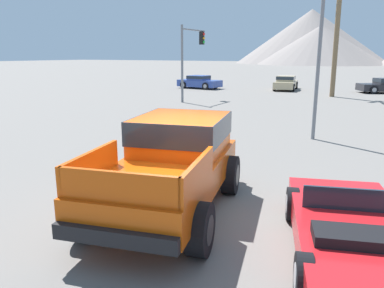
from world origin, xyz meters
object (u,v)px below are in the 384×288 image
at_px(parked_car_tan, 286,83).
at_px(orange_pickup_truck, 174,158).
at_px(street_lamp_post, 323,3).
at_px(traffic_light_main, 192,49).
at_px(red_convertible_car, 353,234).
at_px(parked_car_blue, 199,82).
at_px(palm_tree_tall, 338,9).

bearing_deg(parked_car_tan, orange_pickup_truck, -87.69).
distance_m(parked_car_tan, street_lamp_post, 21.27).
height_order(parked_car_tan, traffic_light_main, traffic_light_main).
distance_m(traffic_light_main, street_lamp_post, 13.39).
relative_size(red_convertible_car, parked_car_tan, 0.97).
distance_m(parked_car_blue, palm_tree_tall, 13.61).
xyz_separation_m(red_convertible_car, street_lamp_post, (-2.32, 8.62, 4.56)).
relative_size(traffic_light_main, street_lamp_post, 0.61).
bearing_deg(street_lamp_post, parked_car_blue, 128.98).
relative_size(red_convertible_car, traffic_light_main, 0.88).
bearing_deg(parked_car_tan, traffic_light_main, -116.45).
relative_size(parked_car_blue, traffic_light_main, 0.83).
height_order(red_convertible_car, parked_car_tan, parked_car_tan).
xyz_separation_m(red_convertible_car, traffic_light_main, (-12.42, 17.29, 3.13)).
bearing_deg(orange_pickup_truck, parked_car_blue, 103.21).
bearing_deg(red_convertible_car, parked_car_blue, 104.84).
xyz_separation_m(parked_car_tan, palm_tree_tall, (4.58, -4.04, 5.76)).
bearing_deg(orange_pickup_truck, red_convertible_car, -20.28).
relative_size(parked_car_tan, palm_tree_tall, 0.53).
xyz_separation_m(parked_car_tan, street_lamp_post, (6.38, -19.82, 4.32)).
bearing_deg(red_convertible_car, palm_tree_tall, 82.23).
bearing_deg(palm_tree_tall, traffic_light_main, -139.40).
bearing_deg(orange_pickup_truck, traffic_light_main, 104.27).
bearing_deg(parked_car_blue, orange_pickup_truck, 32.52).
xyz_separation_m(traffic_light_main, street_lamp_post, (10.10, -8.68, 1.43)).
xyz_separation_m(orange_pickup_truck, red_convertible_car, (3.61, -0.44, -0.66)).
bearing_deg(traffic_light_main, parked_car_tan, -18.45).
height_order(parked_car_tan, palm_tree_tall, palm_tree_tall).
xyz_separation_m(orange_pickup_truck, palm_tree_tall, (-0.52, 23.96, 5.34)).
relative_size(traffic_light_main, palm_tree_tall, 0.59).
bearing_deg(parked_car_tan, red_convertible_car, -80.99).
relative_size(orange_pickup_truck, palm_tree_tall, 0.62).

